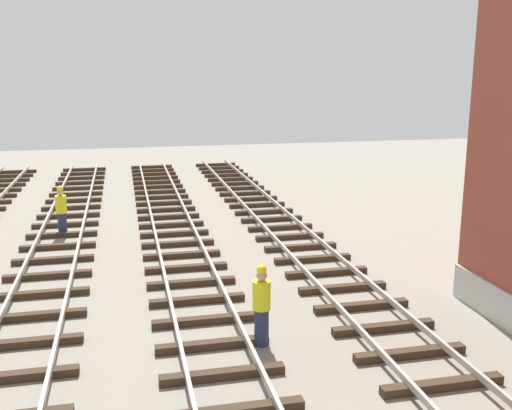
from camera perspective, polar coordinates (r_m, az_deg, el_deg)
name	(u,v)px	position (r m, az deg, el deg)	size (l,w,h in m)	color
track_worker_foreground	(61,211)	(22.84, -18.22, -0.54)	(0.40, 0.40, 1.87)	#262D4C
track_worker_distant	(262,305)	(13.15, 0.54, -9.65)	(0.40, 0.40, 1.87)	#262D4C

